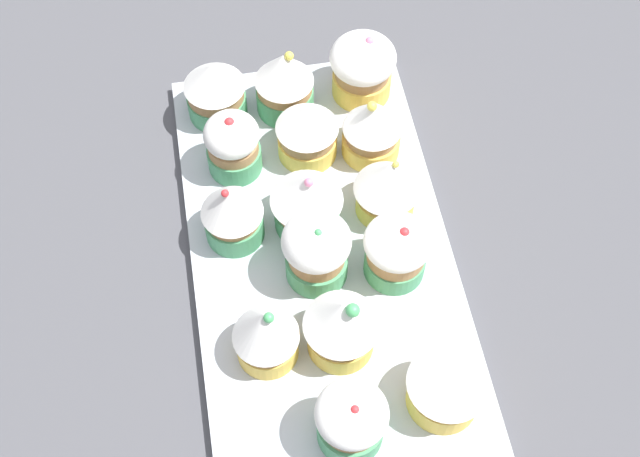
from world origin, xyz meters
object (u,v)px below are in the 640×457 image
cupcake_9 (351,420)px  cupcake_11 (372,127)px  cupcake_7 (317,250)px  cupcake_6 (307,200)px  cupcake_8 (344,324)px  cupcake_3 (266,334)px  cupcake_12 (387,186)px  cupcake_0 (215,89)px  cupcake_5 (307,129)px  cupcake_1 (233,144)px  cupcake_4 (284,82)px  cupcake_2 (232,211)px  cupcake_10 (363,67)px  cupcake_14 (447,385)px  cupcake_13 (397,250)px  baking_tray (320,249)px

cupcake_9 → cupcake_11: 28.70cm
cupcake_7 → cupcake_11: cupcake_7 is taller
cupcake_6 → cupcake_8: size_ratio=0.95×
cupcake_8 → cupcake_3: bearing=-93.7°
cupcake_7 → cupcake_12: 9.39cm
cupcake_0 → cupcake_5: bearing=50.6°
cupcake_5 → cupcake_3: bearing=-18.7°
cupcake_1 → cupcake_4: (-6.43, 5.93, 0.39)cm
cupcake_5 → cupcake_11: 6.22cm
cupcake_2 → cupcake_7: (5.34, 6.71, 0.22)cm
cupcake_8 → cupcake_0: bearing=-164.4°
cupcake_8 → cupcake_9: (7.82, -0.93, -0.66)cm
cupcake_10 → cupcake_0: bearing=-89.6°
cupcake_0 → cupcake_14: (33.82, 14.74, 0.10)cm
cupcake_2 → cupcake_8: size_ratio=0.93×
cupcake_3 → cupcake_4: size_ratio=0.95×
cupcake_2 → cupcake_13: (6.27, 13.63, -0.37)cm
cupcake_4 → cupcake_13: 21.48cm
cupcake_2 → cupcake_9: bearing=18.3°
cupcake_14 → cupcake_10: bearing=179.7°
cupcake_10 → cupcake_1: bearing=-62.8°
cupcake_14 → cupcake_2: bearing=-142.1°
cupcake_1 → cupcake_2: (7.69, -0.97, 0.31)cm
cupcake_7 → cupcake_11: 14.68cm
cupcake_6 → cupcake_12: cupcake_6 is taller
cupcake_1 → cupcake_4: 8.75cm
baking_tray → cupcake_1: bearing=-147.8°
cupcake_14 → cupcake_12: bearing=-178.3°
cupcake_2 → baking_tray: bearing=70.5°
cupcake_5 → cupcake_0: bearing=-129.4°
cupcake_7 → cupcake_14: bearing=30.6°
baking_tray → cupcake_3: size_ratio=5.89×
baking_tray → cupcake_0: (-17.45, -7.44, 4.07)cm
cupcake_5 → cupcake_13: 15.41cm
cupcake_0 → cupcake_3: cupcake_3 is taller
cupcake_3 → cupcake_8: 6.44cm
cupcake_10 → cupcake_12: 14.60cm
cupcake_5 → cupcake_6: bearing=-9.9°
cupcake_11 → cupcake_12: (6.91, -0.10, 0.04)cm
baking_tray → cupcake_7: 5.38cm
cupcake_7 → cupcake_2: bearing=-128.5°
baking_tray → cupcake_4: bearing=-178.0°
cupcake_0 → cupcake_10: bearing=90.4°
cupcake_12 → cupcake_14: bearing=1.7°
cupcake_0 → cupcake_6: (14.79, 6.69, 0.44)cm
baking_tray → cupcake_9: bearing=-2.3°
cupcake_10 → cupcake_13: bearing=-3.6°
cupcake_14 → cupcake_11: bearing=-178.9°
cupcake_1 → cupcake_5: 7.21cm
cupcake_3 → cupcake_6: 13.39cm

